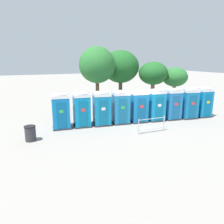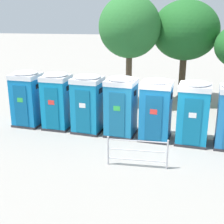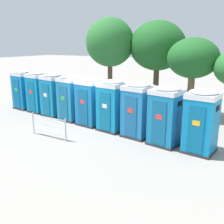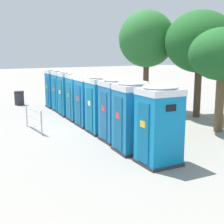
# 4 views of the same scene
# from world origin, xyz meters

# --- Properties ---
(ground_plane) EXTENTS (120.00, 120.00, 0.00)m
(ground_plane) POSITION_xyz_m (0.00, 0.00, 0.00)
(ground_plane) COLOR gray
(portapotty_0) EXTENTS (1.37, 1.34, 2.54)m
(portapotty_0) POSITION_xyz_m (-5.87, 0.62, 1.28)
(portapotty_0) COLOR #2D2D33
(portapotty_0) RESTS_ON ground
(portapotty_1) EXTENTS (1.27, 1.30, 2.54)m
(portapotty_1) POSITION_xyz_m (-4.40, 0.48, 1.28)
(portapotty_1) COLOR #2D2D33
(portapotty_1) RESTS_ON ground
(portapotty_2) EXTENTS (1.39, 1.37, 2.54)m
(portapotty_2) POSITION_xyz_m (-2.94, 0.25, 1.28)
(portapotty_2) COLOR #2D2D33
(portapotty_2) RESTS_ON ground
(portapotty_3) EXTENTS (1.40, 1.37, 2.54)m
(portapotty_3) POSITION_xyz_m (-1.48, 0.08, 1.28)
(portapotty_3) COLOR #2D2D33
(portapotty_3) RESTS_ON ground
(portapotty_4) EXTENTS (1.38, 1.34, 2.54)m
(portapotty_4) POSITION_xyz_m (-0.02, -0.12, 1.28)
(portapotty_4) COLOR #2D2D33
(portapotty_4) RESTS_ON ground
(portapotty_5) EXTENTS (1.39, 1.35, 2.54)m
(portapotty_5) POSITION_xyz_m (1.45, -0.32, 1.28)
(portapotty_5) COLOR #2D2D33
(portapotty_5) RESTS_ON ground
(portapotty_6) EXTENTS (1.36, 1.35, 2.54)m
(portapotty_6) POSITION_xyz_m (2.91, -0.50, 1.28)
(portapotty_6) COLOR #2D2D33
(portapotty_6) RESTS_ON ground
(portapotty_7) EXTENTS (1.41, 1.38, 2.54)m
(portapotty_7) POSITION_xyz_m (4.36, -0.80, 1.28)
(portapotty_7) COLOR #2D2D33
(portapotty_7) RESTS_ON ground
(portapotty_8) EXTENTS (1.29, 1.31, 2.54)m
(portapotty_8) POSITION_xyz_m (5.83, -0.89, 1.28)
(portapotty_8) COLOR #2D2D33
(portapotty_8) RESTS_ON ground
(street_tree_0) EXTENTS (3.28, 3.28, 5.93)m
(street_tree_0) POSITION_xyz_m (-1.67, 4.66, 4.26)
(street_tree_0) COLOR brown
(street_tree_0) RESTS_ON ground
(street_tree_1) EXTENTS (2.90, 2.90, 4.56)m
(street_tree_1) POSITION_xyz_m (4.10, 4.16, 3.38)
(street_tree_1) COLOR brown
(street_tree_1) RESTS_ON ground
(street_tree_3) EXTENTS (3.70, 3.70, 5.69)m
(street_tree_3) POSITION_xyz_m (1.30, 5.87, 4.03)
(street_tree_3) COLOR #4C3826
(street_tree_3) RESTS_ON ground
(event_barrier) EXTENTS (2.06, 0.07, 1.05)m
(event_barrier) POSITION_xyz_m (-0.53, -2.73, 0.57)
(event_barrier) COLOR #B7B7BC
(event_barrier) RESTS_ON ground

